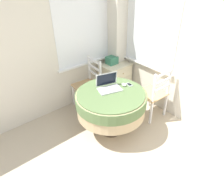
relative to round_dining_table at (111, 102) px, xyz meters
The scene contains 9 objects.
corner_room_shell 0.75m from the round_dining_table, 21.83° to the left, with size 4.35×4.61×2.55m.
round_dining_table is the anchor object (origin of this frame).
laptop 0.25m from the round_dining_table, 65.82° to the left, with size 0.41×0.34×0.23m.
computer_mouse 0.34m from the round_dining_table, ahead, with size 0.06×0.09×0.05m.
cell_phone 0.41m from the round_dining_table, ahead, with size 0.07×0.12×0.01m.
dining_chair_near_back_window 0.84m from the round_dining_table, 79.28° to the left, with size 0.46×0.46×0.95m.
dining_chair_near_right_window 0.84m from the round_dining_table, 12.31° to the right, with size 0.45×0.45×0.95m.
corner_cabinet 1.19m from the round_dining_table, 45.23° to the left, with size 0.56×0.49×0.68m.
storage_box 1.19m from the round_dining_table, 48.51° to the left, with size 0.20×0.18×0.15m.
Camera 1 is at (-0.67, -0.25, 2.31)m, focal length 32.00 mm.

